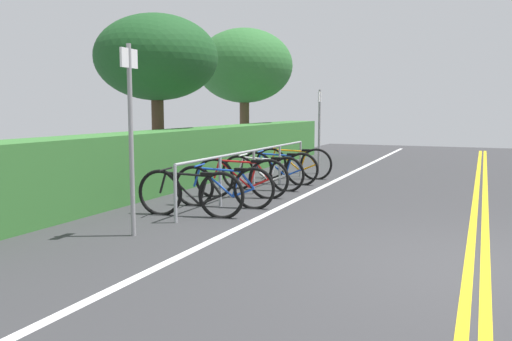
{
  "coord_description": "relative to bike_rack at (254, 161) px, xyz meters",
  "views": [
    {
      "loc": [
        -5.77,
        0.0,
        1.65
      ],
      "look_at": [
        2.33,
        3.45,
        0.62
      ],
      "focal_mm": 37.52,
      "sensor_mm": 36.0,
      "label": 1
    }
  ],
  "objects": [
    {
      "name": "bicycle_2",
      "position": [
        -0.48,
        0.04,
        -0.27
      ],
      "size": [
        0.54,
        1.75,
        0.78
      ],
      "color": "black",
      "rests_on": "ground_plane"
    },
    {
      "name": "bike_lane_stripe_white",
      "position": [
        -3.61,
        -0.98,
        -0.63
      ],
      "size": [
        33.24,
        0.12,
        0.0
      ],
      "primitive_type": "cube",
      "color": "white",
      "rests_on": "ground_plane"
    },
    {
      "name": "centre_line_yellow_inner",
      "position": [
        -3.61,
        -4.12,
        -0.63
      ],
      "size": [
        33.24,
        0.1,
        0.0
      ],
      "primitive_type": "cube",
      "color": "gold",
      "rests_on": "ground_plane"
    },
    {
      "name": "ground_plane",
      "position": [
        -3.61,
        -4.04,
        -0.66
      ],
      "size": [
        36.93,
        13.16,
        0.05
      ],
      "primitive_type": "cube",
      "color": "#353538"
    },
    {
      "name": "sign_post_far",
      "position": [
        3.63,
        -0.23,
        0.64
      ],
      "size": [
        0.36,
        0.08,
        2.11
      ],
      "color": "gray",
      "rests_on": "ground_plane"
    },
    {
      "name": "bicycle_0",
      "position": [
        -2.34,
        0.05,
        -0.28
      ],
      "size": [
        0.46,
        1.72,
        0.75
      ],
      "color": "black",
      "rests_on": "ground_plane"
    },
    {
      "name": "bicycle_3",
      "position": [
        0.53,
        0.04,
        -0.29
      ],
      "size": [
        0.46,
        1.76,
        0.74
      ],
      "color": "black",
      "rests_on": "ground_plane"
    },
    {
      "name": "sign_post_near",
      "position": [
        -3.74,
        0.09,
        0.83
      ],
      "size": [
        0.36,
        0.06,
        2.45
      ],
      "color": "gray",
      "rests_on": "ground_plane"
    },
    {
      "name": "tree_mid",
      "position": [
        1.13,
        2.9,
        2.14
      ],
      "size": [
        2.81,
        2.81,
        3.77
      ],
      "color": "#473323",
      "rests_on": "ground_plane"
    },
    {
      "name": "tree_far_right",
      "position": [
        6.09,
        2.94,
        2.31
      ],
      "size": [
        3.02,
        3.02,
        4.11
      ],
      "color": "brown",
      "rests_on": "ground_plane"
    },
    {
      "name": "bike_rack",
      "position": [
        0.0,
        0.0,
        0.0
      ],
      "size": [
        5.75,
        0.05,
        0.86
      ],
      "color": "#9EA0A5",
      "rests_on": "ground_plane"
    },
    {
      "name": "hedge_backdrop",
      "position": [
        1.5,
        1.93,
        -0.04
      ],
      "size": [
        14.7,
        0.93,
        1.19
      ],
      "primitive_type": "cube",
      "color": "#387533",
      "rests_on": "ground_plane"
    },
    {
      "name": "bicycle_5",
      "position": [
        2.42,
        0.03,
        -0.28
      ],
      "size": [
        0.52,
        1.8,
        0.77
      ],
      "color": "black",
      "rests_on": "ground_plane"
    },
    {
      "name": "bicycle_1",
      "position": [
        -1.46,
        -0.08,
        -0.29
      ],
      "size": [
        0.46,
        1.75,
        0.74
      ],
      "color": "black",
      "rests_on": "ground_plane"
    },
    {
      "name": "bicycle_4",
      "position": [
        1.44,
        0.02,
        -0.28
      ],
      "size": [
        0.46,
        1.74,
        0.75
      ],
      "color": "black",
      "rests_on": "ground_plane"
    },
    {
      "name": "centre_line_yellow_outer",
      "position": [
        -3.61,
        -3.96,
        -0.63
      ],
      "size": [
        33.24,
        0.1,
        0.0
      ],
      "primitive_type": "cube",
      "color": "gold",
      "rests_on": "ground_plane"
    }
  ]
}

